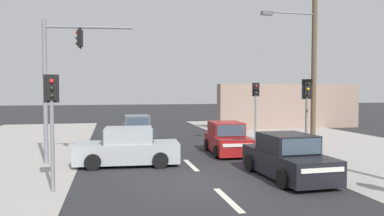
{
  "coord_description": "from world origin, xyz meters",
  "views": [
    {
      "loc": [
        -3.21,
        -11.97,
        3.09
      ],
      "look_at": [
        0.26,
        4.0,
        2.31
      ],
      "focal_mm": 35.0,
      "sensor_mm": 36.0,
      "label": 1
    }
  ],
  "objects_px": {
    "pedestal_signal_right_kerb": "(307,106)",
    "hatchback_receding_far": "(137,128)",
    "pedestal_signal_far_median": "(256,101)",
    "sedan_oncoming_mid": "(128,148)",
    "utility_pole_midground_right": "(312,49)",
    "sedan_crossing_left": "(287,158)",
    "hatchback_kerbside_parked": "(227,139)",
    "traffic_signal_mast": "(58,72)",
    "pedestal_signal_left_kerb": "(52,113)"
  },
  "relations": [
    {
      "from": "utility_pole_midground_right",
      "to": "hatchback_receding_far",
      "type": "height_order",
      "value": "utility_pole_midground_right"
    },
    {
      "from": "pedestal_signal_right_kerb",
      "to": "sedan_crossing_left",
      "type": "height_order",
      "value": "pedestal_signal_right_kerb"
    },
    {
      "from": "hatchback_receding_far",
      "to": "pedestal_signal_far_median",
      "type": "bearing_deg",
      "value": -16.63
    },
    {
      "from": "pedestal_signal_right_kerb",
      "to": "sedan_oncoming_mid",
      "type": "xyz_separation_m",
      "value": [
        -7.42,
        1.18,
        -1.71
      ]
    },
    {
      "from": "utility_pole_midground_right",
      "to": "sedan_crossing_left",
      "type": "distance_m",
      "value": 7.9
    },
    {
      "from": "sedan_crossing_left",
      "to": "pedestal_signal_right_kerb",
      "type": "bearing_deg",
      "value": 48.84
    },
    {
      "from": "utility_pole_midground_right",
      "to": "hatchback_receding_far",
      "type": "distance_m",
      "value": 11.46
    },
    {
      "from": "traffic_signal_mast",
      "to": "utility_pole_midground_right",
      "type": "bearing_deg",
      "value": 4.24
    },
    {
      "from": "sedan_oncoming_mid",
      "to": "hatchback_receding_far",
      "type": "height_order",
      "value": "sedan_oncoming_mid"
    },
    {
      "from": "hatchback_kerbside_parked",
      "to": "hatchback_receding_far",
      "type": "xyz_separation_m",
      "value": [
        -3.95,
        6.33,
        0.0
      ]
    },
    {
      "from": "utility_pole_midground_right",
      "to": "pedestal_signal_far_median",
      "type": "relative_size",
      "value": 2.7
    },
    {
      "from": "utility_pole_midground_right",
      "to": "traffic_signal_mast",
      "type": "height_order",
      "value": "utility_pole_midground_right"
    },
    {
      "from": "traffic_signal_mast",
      "to": "sedan_oncoming_mid",
      "type": "distance_m",
      "value": 4.27
    },
    {
      "from": "pedestal_signal_left_kerb",
      "to": "pedestal_signal_far_median",
      "type": "relative_size",
      "value": 1.0
    },
    {
      "from": "utility_pole_midground_right",
      "to": "traffic_signal_mast",
      "type": "xyz_separation_m",
      "value": [
        -12.06,
        -0.89,
        -1.33
      ]
    },
    {
      "from": "pedestal_signal_right_kerb",
      "to": "sedan_crossing_left",
      "type": "bearing_deg",
      "value": -131.16
    },
    {
      "from": "traffic_signal_mast",
      "to": "pedestal_signal_left_kerb",
      "type": "distance_m",
      "value": 4.82
    },
    {
      "from": "hatchback_kerbside_parked",
      "to": "sedan_crossing_left",
      "type": "distance_m",
      "value": 5.38
    },
    {
      "from": "traffic_signal_mast",
      "to": "pedestal_signal_far_median",
      "type": "relative_size",
      "value": 1.69
    },
    {
      "from": "traffic_signal_mast",
      "to": "pedestal_signal_right_kerb",
      "type": "height_order",
      "value": "traffic_signal_mast"
    },
    {
      "from": "sedan_oncoming_mid",
      "to": "utility_pole_midground_right",
      "type": "bearing_deg",
      "value": 10.54
    },
    {
      "from": "pedestal_signal_far_median",
      "to": "hatchback_receding_far",
      "type": "bearing_deg",
      "value": 163.37
    },
    {
      "from": "pedestal_signal_far_median",
      "to": "sedan_oncoming_mid",
      "type": "relative_size",
      "value": 0.82
    },
    {
      "from": "pedestal_signal_right_kerb",
      "to": "hatchback_receding_far",
      "type": "bearing_deg",
      "value": 124.79
    },
    {
      "from": "traffic_signal_mast",
      "to": "pedestal_signal_left_kerb",
      "type": "relative_size",
      "value": 1.69
    },
    {
      "from": "hatchback_kerbside_parked",
      "to": "sedan_crossing_left",
      "type": "bearing_deg",
      "value": -84.47
    },
    {
      "from": "traffic_signal_mast",
      "to": "sedan_oncoming_mid",
      "type": "relative_size",
      "value": 1.38
    },
    {
      "from": "sedan_crossing_left",
      "to": "sedan_oncoming_mid",
      "type": "bearing_deg",
      "value": 147.01
    },
    {
      "from": "pedestal_signal_left_kerb",
      "to": "pedestal_signal_far_median",
      "type": "xyz_separation_m",
      "value": [
        10.43,
        9.81,
        0.0
      ]
    },
    {
      "from": "hatchback_receding_far",
      "to": "hatchback_kerbside_parked",
      "type": "bearing_deg",
      "value": -58.01
    },
    {
      "from": "utility_pole_midground_right",
      "to": "hatchback_kerbside_parked",
      "type": "distance_m",
      "value": 6.27
    },
    {
      "from": "sedan_oncoming_mid",
      "to": "pedestal_signal_left_kerb",
      "type": "bearing_deg",
      "value": -122.45
    },
    {
      "from": "pedestal_signal_right_kerb",
      "to": "sedan_crossing_left",
      "type": "distance_m",
      "value": 3.53
    },
    {
      "from": "pedestal_signal_right_kerb",
      "to": "sedan_crossing_left",
      "type": "relative_size",
      "value": 0.83
    },
    {
      "from": "utility_pole_midground_right",
      "to": "pedestal_signal_right_kerb",
      "type": "relative_size",
      "value": 2.7
    },
    {
      "from": "utility_pole_midground_right",
      "to": "pedestal_signal_right_kerb",
      "type": "bearing_deg",
      "value": -122.65
    },
    {
      "from": "utility_pole_midground_right",
      "to": "hatchback_receding_far",
      "type": "relative_size",
      "value": 2.63
    },
    {
      "from": "hatchback_kerbside_parked",
      "to": "sedan_oncoming_mid",
      "type": "xyz_separation_m",
      "value": [
        -4.87,
        -1.85,
        0.0
      ]
    },
    {
      "from": "traffic_signal_mast",
      "to": "pedestal_signal_right_kerb",
      "type": "xyz_separation_m",
      "value": [
        10.2,
        -2.01,
        -1.42
      ]
    },
    {
      "from": "pedestal_signal_left_kerb",
      "to": "traffic_signal_mast",
      "type": "bearing_deg",
      "value": 94.85
    },
    {
      "from": "pedestal_signal_left_kerb",
      "to": "sedan_oncoming_mid",
      "type": "distance_m",
      "value": 4.77
    },
    {
      "from": "utility_pole_midground_right",
      "to": "sedan_crossing_left",
      "type": "height_order",
      "value": "utility_pole_midground_right"
    },
    {
      "from": "traffic_signal_mast",
      "to": "hatchback_kerbside_parked",
      "type": "xyz_separation_m",
      "value": [
        7.65,
        1.02,
        -3.13
      ]
    },
    {
      "from": "pedestal_signal_right_kerb",
      "to": "pedestal_signal_left_kerb",
      "type": "bearing_deg",
      "value": -165.26
    },
    {
      "from": "pedestal_signal_far_median",
      "to": "utility_pole_midground_right",
      "type": "bearing_deg",
      "value": -74.01
    },
    {
      "from": "hatchback_kerbside_parked",
      "to": "sedan_oncoming_mid",
      "type": "height_order",
      "value": "sedan_oncoming_mid"
    },
    {
      "from": "traffic_signal_mast",
      "to": "sedan_crossing_left",
      "type": "height_order",
      "value": "traffic_signal_mast"
    },
    {
      "from": "pedestal_signal_right_kerb",
      "to": "hatchback_kerbside_parked",
      "type": "distance_m",
      "value": 4.31
    },
    {
      "from": "utility_pole_midground_right",
      "to": "pedestal_signal_far_median",
      "type": "height_order",
      "value": "utility_pole_midground_right"
    },
    {
      "from": "utility_pole_midground_right",
      "to": "sedan_crossing_left",
      "type": "relative_size",
      "value": 2.24
    }
  ]
}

